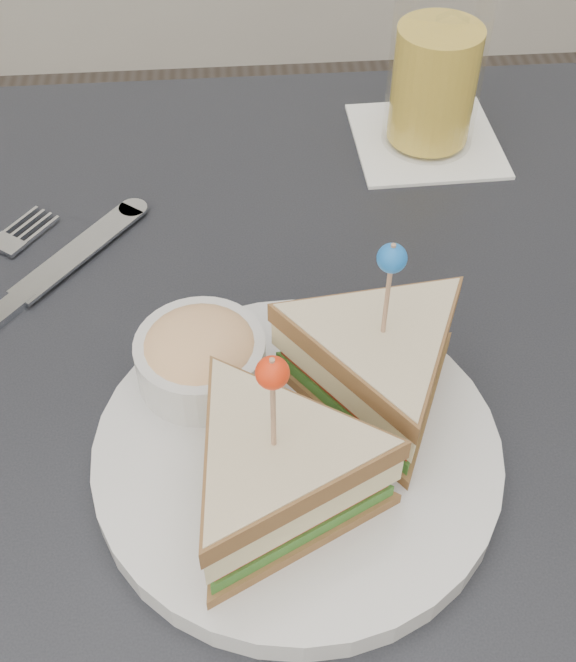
{
  "coord_description": "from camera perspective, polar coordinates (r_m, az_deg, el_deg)",
  "views": [
    {
      "loc": [
        -0.02,
        -0.34,
        1.18
      ],
      "look_at": [
        0.01,
        0.01,
        0.8
      ],
      "focal_mm": 45.0,
      "sensor_mm": 36.0,
      "label": 1
    }
  ],
  "objects": [
    {
      "name": "cutlery_knife",
      "position": [
        0.63,
        -17.4,
        2.61
      ],
      "size": [
        0.16,
        0.19,
        0.01
      ],
      "rotation": [
        0.0,
        0.0,
        -0.68
      ],
      "color": "silver",
      "rests_on": "table"
    },
    {
      "name": "drink_set",
      "position": [
        0.73,
        10.14,
        17.31
      ],
      "size": [
        0.13,
        0.13,
        0.16
      ],
      "rotation": [
        0.0,
        0.0,
        0.03
      ],
      "color": "white",
      "rests_on": "table"
    },
    {
      "name": "table",
      "position": [
        0.61,
        -0.87,
        -8.85
      ],
      "size": [
        0.8,
        0.8,
        0.75
      ],
      "color": "black",
      "rests_on": "ground"
    },
    {
      "name": "plate_meal",
      "position": [
        0.48,
        1.41,
        -6.07
      ],
      "size": [
        0.28,
        0.26,
        0.14
      ],
      "rotation": [
        0.0,
        0.0,
        -0.06
      ],
      "color": "silver",
      "rests_on": "table"
    }
  ]
}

